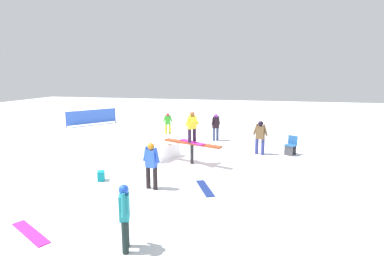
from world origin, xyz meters
name	(u,v)px	position (x,y,z in m)	size (l,w,h in m)	color
ground_plane	(192,164)	(0.00, 0.00, 0.00)	(60.00, 60.00, 0.00)	white
rail_feature	(192,146)	(0.00, 0.00, 0.77)	(2.59, 1.16, 0.90)	black
snow_kicker_ramp	(154,149)	(-1.89, 0.68, 0.33)	(1.80, 1.50, 0.66)	white
main_rider_on_rail	(192,127)	(0.00, 0.00, 1.54)	(1.22, 0.99, 1.29)	#C01C8E
bystander_black	(216,126)	(0.30, 4.51, 0.84)	(0.47, 0.54, 1.50)	#374367
bystander_brown	(260,136)	(2.72, 2.12, 0.88)	(0.70, 0.33, 1.56)	navy
bystander_teal	(125,214)	(0.03, -6.32, 0.82)	(0.30, 0.58, 1.46)	black
bystander_blue	(151,163)	(-0.65, -2.97, 0.86)	(0.64, 0.28, 1.53)	black
bystander_green	(168,122)	(-2.83, 5.64, 0.73)	(0.56, 0.32, 1.31)	gold
loose_snowboard_magenta	(30,233)	(-2.45, -6.21, 0.01)	(1.54, 0.28, 0.02)	#C3269D
loose_snowboard_navy	(205,188)	(1.03, -2.56, 0.01)	(1.43, 0.28, 0.02)	navy
folding_chair	(291,146)	(4.11, 2.37, 0.41)	(0.60, 0.60, 0.88)	#3F3F44
backpack_on_snow	(101,176)	(-2.64, -2.66, 0.17)	(0.30, 0.22, 0.34)	teal
safety_fence	(92,117)	(-9.20, 7.58, 0.60)	(2.25, 2.93, 1.10)	blue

